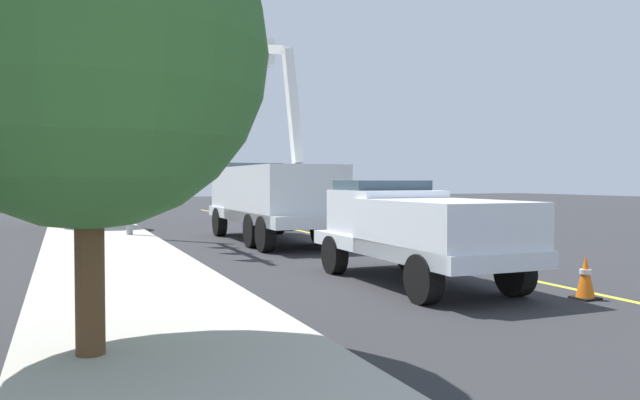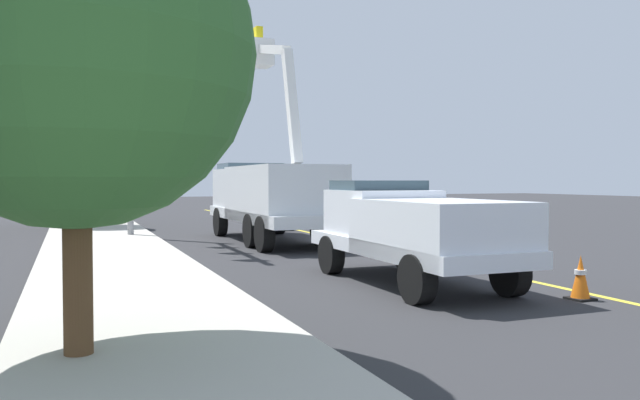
% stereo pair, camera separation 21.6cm
% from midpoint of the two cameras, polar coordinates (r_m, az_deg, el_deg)
% --- Properties ---
extents(ground, '(120.00, 120.00, 0.00)m').
position_cam_midpoint_polar(ground, '(20.62, 3.17, -3.94)').
color(ground, '#2D2D30').
extents(sidewalk_far_side, '(60.08, 5.43, 0.12)m').
position_cam_midpoint_polar(sidewalk_far_side, '(18.66, -18.87, -4.46)').
color(sidewalk_far_side, '#B2ADA3').
rests_on(sidewalk_far_side, ground).
extents(lane_centre_stripe, '(49.98, 1.69, 0.01)m').
position_cam_midpoint_polar(lane_centre_stripe, '(20.62, 3.17, -3.93)').
color(lane_centre_stripe, yellow).
rests_on(lane_centre_stripe, ground).
extents(utility_bucket_truck, '(8.27, 2.79, 7.37)m').
position_cam_midpoint_polar(utility_bucket_truck, '(21.19, -4.78, 0.61)').
color(utility_bucket_truck, silver).
rests_on(utility_bucket_truck, ground).
extents(service_pickup_truck, '(5.66, 2.33, 2.06)m').
position_cam_midpoint_polar(service_pickup_truck, '(12.60, 8.23, -2.52)').
color(service_pickup_truck, white).
rests_on(service_pickup_truck, ground).
extents(passing_minivan, '(4.86, 2.07, 1.69)m').
position_cam_midpoint_polar(passing_minivan, '(29.77, -0.84, -0.29)').
color(passing_minivan, black).
rests_on(passing_minivan, ground).
extents(traffic_cone_leading, '(0.40, 0.40, 0.77)m').
position_cam_midpoint_polar(traffic_cone_leading, '(11.84, 22.47, -6.51)').
color(traffic_cone_leading, black).
rests_on(traffic_cone_leading, ground).
extents(traffic_cone_mid_front, '(0.40, 0.40, 0.71)m').
position_cam_midpoint_polar(traffic_cone_mid_front, '(15.38, 11.31, -4.63)').
color(traffic_cone_mid_front, black).
rests_on(traffic_cone_mid_front, ground).
extents(traffic_cone_mid_rear, '(0.40, 0.40, 0.88)m').
position_cam_midpoint_polar(traffic_cone_mid_rear, '(20.41, 1.76, -2.77)').
color(traffic_cone_mid_rear, black).
rests_on(traffic_cone_mid_rear, ground).
extents(traffic_cone_trailing, '(0.40, 0.40, 0.75)m').
position_cam_midpoint_polar(traffic_cone_trailing, '(25.63, -3.28, -1.99)').
color(traffic_cone_trailing, black).
rests_on(traffic_cone_trailing, ground).
extents(traffic_signal_mast, '(5.88, 0.66, 7.79)m').
position_cam_midpoint_polar(traffic_signal_mast, '(21.82, -16.78, 10.49)').
color(traffic_signal_mast, gray).
rests_on(traffic_signal_mast, ground).
extents(street_tree_left, '(4.00, 4.00, 5.52)m').
position_cam_midpoint_polar(street_tree_left, '(7.59, -21.16, 12.62)').
color(street_tree_left, brown).
rests_on(street_tree_left, ground).
extents(street_tree_right, '(3.24, 3.24, 5.00)m').
position_cam_midpoint_polar(street_tree_right, '(28.50, -21.45, 4.31)').
color(street_tree_right, brown).
rests_on(street_tree_right, ground).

